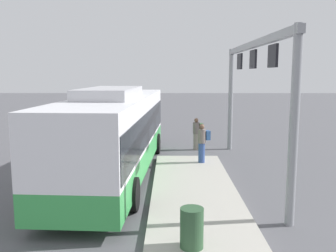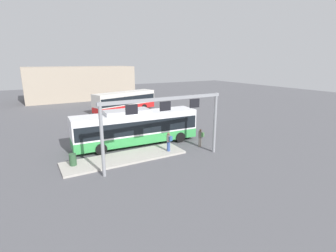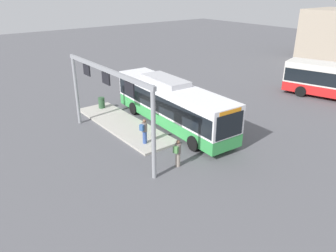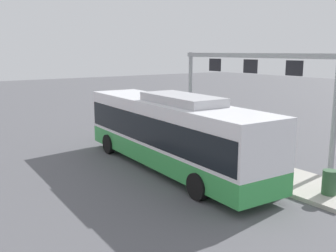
% 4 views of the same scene
% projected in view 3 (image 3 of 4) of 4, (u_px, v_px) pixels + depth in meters
% --- Properties ---
extents(ground_plane, '(120.00, 120.00, 0.00)m').
position_uv_depth(ground_plane, '(172.00, 125.00, 24.49)').
color(ground_plane, '#56565B').
extents(platform_curb, '(10.00, 2.80, 0.16)m').
position_uv_depth(platform_curb, '(123.00, 124.00, 24.46)').
color(platform_curb, '#B2ADA3').
rests_on(platform_curb, ground).
extents(bus_main, '(11.83, 3.18, 3.46)m').
position_uv_depth(bus_main, '(172.00, 102.00, 23.78)').
color(bus_main, green).
rests_on(bus_main, ground).
extents(person_boarding, '(0.48, 0.60, 1.67)m').
position_uv_depth(person_boarding, '(178.00, 153.00, 18.63)').
color(person_boarding, gray).
rests_on(person_boarding, ground).
extents(person_waiting_near, '(0.43, 0.58, 1.67)m').
position_uv_depth(person_waiting_near, '(144.00, 131.00, 21.03)').
color(person_waiting_near, '#334C8C').
rests_on(person_waiting_near, platform_curb).
extents(platform_sign_gantry, '(10.12, 0.24, 5.20)m').
position_uv_depth(platform_sign_gantry, '(107.00, 90.00, 19.91)').
color(platform_sign_gantry, gray).
rests_on(platform_sign_gantry, ground).
extents(trash_bin, '(0.52, 0.52, 0.90)m').
position_uv_depth(trash_bin, '(102.00, 103.00, 27.35)').
color(trash_bin, '#2D5133').
rests_on(trash_bin, platform_curb).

